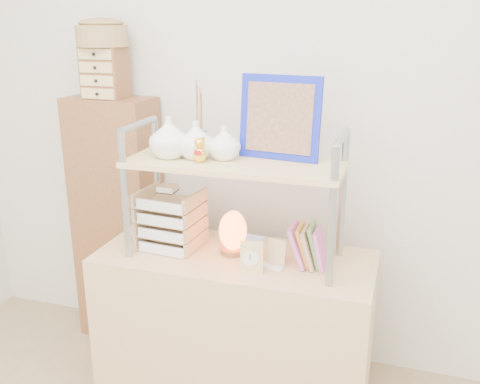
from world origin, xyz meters
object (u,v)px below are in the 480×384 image
at_px(desk, 235,331).
at_px(cabinet, 118,222).
at_px(letter_tray, 170,223).
at_px(salt_lamp, 233,232).

height_order(desk, cabinet, cabinet).
relative_size(desk, letter_tray, 4.10).
height_order(desk, salt_lamp, salt_lamp).
xyz_separation_m(desk, letter_tray, (-0.30, -0.00, 0.49)).
distance_m(cabinet, letter_tray, 0.64).
distance_m(cabinet, salt_lamp, 0.87).
height_order(cabinet, letter_tray, cabinet).
bearing_deg(letter_tray, cabinet, 142.58).
bearing_deg(desk, cabinet, 154.89).
distance_m(desk, cabinet, 0.92).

